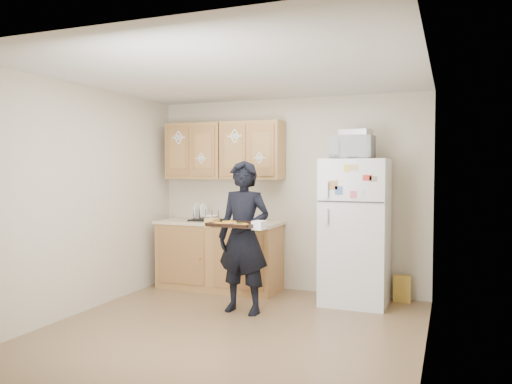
# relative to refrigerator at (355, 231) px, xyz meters

# --- Properties ---
(floor) EXTENTS (3.60, 3.60, 0.00)m
(floor) POSITION_rel_refrigerator_xyz_m (-0.95, -1.43, -0.85)
(floor) COLOR brown
(floor) RESTS_ON ground
(ceiling) EXTENTS (3.60, 3.60, 0.00)m
(ceiling) POSITION_rel_refrigerator_xyz_m (-0.95, -1.43, 1.65)
(ceiling) COLOR silver
(ceiling) RESTS_ON wall_back
(wall_back) EXTENTS (3.60, 0.04, 2.50)m
(wall_back) POSITION_rel_refrigerator_xyz_m (-0.95, 0.37, 0.40)
(wall_back) COLOR #C2B69D
(wall_back) RESTS_ON floor
(wall_front) EXTENTS (3.60, 0.04, 2.50)m
(wall_front) POSITION_rel_refrigerator_xyz_m (-0.95, -3.23, 0.40)
(wall_front) COLOR #C2B69D
(wall_front) RESTS_ON floor
(wall_left) EXTENTS (0.04, 3.60, 2.50)m
(wall_left) POSITION_rel_refrigerator_xyz_m (-2.75, -1.43, 0.40)
(wall_left) COLOR #C2B69D
(wall_left) RESTS_ON floor
(wall_right) EXTENTS (0.04, 3.60, 2.50)m
(wall_right) POSITION_rel_refrigerator_xyz_m (0.85, -1.43, 0.40)
(wall_right) COLOR #C2B69D
(wall_right) RESTS_ON floor
(refrigerator) EXTENTS (0.75, 0.70, 1.70)m
(refrigerator) POSITION_rel_refrigerator_xyz_m (0.00, 0.00, 0.00)
(refrigerator) COLOR silver
(refrigerator) RESTS_ON floor
(base_cabinet) EXTENTS (1.60, 0.60, 0.86)m
(base_cabinet) POSITION_rel_refrigerator_xyz_m (-1.80, 0.05, -0.42)
(base_cabinet) COLOR brown
(base_cabinet) RESTS_ON floor
(countertop) EXTENTS (1.64, 0.64, 0.04)m
(countertop) POSITION_rel_refrigerator_xyz_m (-1.80, 0.05, 0.03)
(countertop) COLOR beige
(countertop) RESTS_ON base_cabinet
(upper_cab_left) EXTENTS (0.80, 0.33, 0.75)m
(upper_cab_left) POSITION_rel_refrigerator_xyz_m (-2.20, 0.18, 0.98)
(upper_cab_left) COLOR brown
(upper_cab_left) RESTS_ON wall_back
(upper_cab_right) EXTENTS (0.80, 0.33, 0.75)m
(upper_cab_right) POSITION_rel_refrigerator_xyz_m (-1.38, 0.18, 0.98)
(upper_cab_right) COLOR brown
(upper_cab_right) RESTS_ON wall_back
(cereal_box) EXTENTS (0.20, 0.07, 0.32)m
(cereal_box) POSITION_rel_refrigerator_xyz_m (0.52, 0.24, -0.69)
(cereal_box) COLOR #E7D651
(cereal_box) RESTS_ON floor
(person) EXTENTS (0.64, 0.45, 1.67)m
(person) POSITION_rel_refrigerator_xyz_m (-1.07, -0.84, -0.01)
(person) COLOR black
(person) RESTS_ON floor
(baking_tray) EXTENTS (0.53, 0.41, 0.04)m
(baking_tray) POSITION_rel_refrigerator_xyz_m (-1.05, -1.14, 0.15)
(baking_tray) COLOR black
(baking_tray) RESTS_ON person
(pizza_front_left) EXTENTS (0.17, 0.17, 0.02)m
(pizza_front_left) POSITION_rel_refrigerator_xyz_m (-1.17, -1.21, 0.17)
(pizza_front_left) COLOR orange
(pizza_front_left) RESTS_ON baking_tray
(pizza_front_right) EXTENTS (0.17, 0.17, 0.02)m
(pizza_front_right) POSITION_rel_refrigerator_xyz_m (-0.94, -1.23, 0.17)
(pizza_front_right) COLOR orange
(pizza_front_right) RESTS_ON baking_tray
(pizza_back_left) EXTENTS (0.17, 0.17, 0.02)m
(pizza_back_left) POSITION_rel_refrigerator_xyz_m (-1.16, -1.04, 0.17)
(pizza_back_left) COLOR orange
(pizza_back_left) RESTS_ON baking_tray
(microwave) EXTENTS (0.49, 0.34, 0.27)m
(microwave) POSITION_rel_refrigerator_xyz_m (-0.04, -0.05, 0.98)
(microwave) COLOR silver
(microwave) RESTS_ON refrigerator
(foil_pan) EXTENTS (0.38, 0.30, 0.07)m
(foil_pan) POSITION_rel_refrigerator_xyz_m (-0.00, -0.02, 1.15)
(foil_pan) COLOR silver
(foil_pan) RESTS_ON microwave
(dish_rack) EXTENTS (0.41, 0.32, 0.16)m
(dish_rack) POSITION_rel_refrigerator_xyz_m (-1.98, 0.03, 0.13)
(dish_rack) COLOR black
(dish_rack) RESTS_ON countertop
(bowl) EXTENTS (0.22, 0.22, 0.05)m
(bowl) POSITION_rel_refrigerator_xyz_m (-1.92, 0.03, 0.10)
(bowl) COLOR white
(bowl) RESTS_ON dish_rack
(soap_bottle) EXTENTS (0.10, 0.10, 0.20)m
(soap_bottle) POSITION_rel_refrigerator_xyz_m (-1.28, -0.05, 0.15)
(soap_bottle) COLOR silver
(soap_bottle) RESTS_ON countertop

